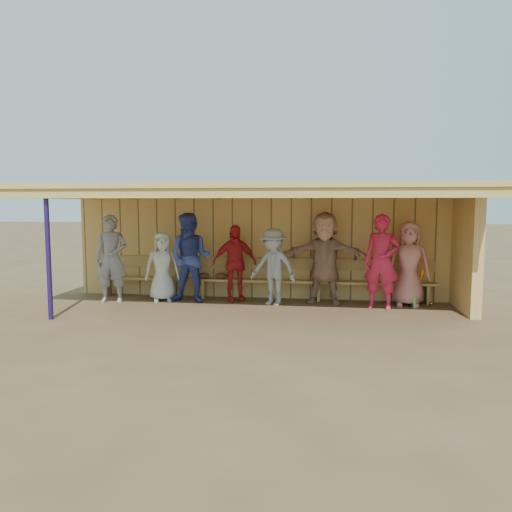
{
  "coord_description": "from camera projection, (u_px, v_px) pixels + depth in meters",
  "views": [
    {
      "loc": [
        1.43,
        -9.86,
        2.14
      ],
      "look_at": [
        0.0,
        0.35,
        1.05
      ],
      "focal_mm": 35.0,
      "sensor_mm": 36.0,
      "label": 1
    }
  ],
  "objects": [
    {
      "name": "player_d",
      "position": [
        235.0,
        263.0,
        10.92
      ],
      "size": [
        1.06,
        0.75,
        1.67
      ],
      "primitive_type": "imported",
      "rotation": [
        0.0,
        0.0,
        0.39
      ],
      "color": "red",
      "rests_on": "ground"
    },
    {
      "name": "dugout_equipment",
      "position": [
        217.0,
        277.0,
        11.19
      ],
      "size": [
        7.43,
        0.62,
        0.8
      ],
      "color": "orange",
      "rests_on": "ground"
    },
    {
      "name": "player_c",
      "position": [
        190.0,
        258.0,
        10.74
      ],
      "size": [
        0.98,
        0.79,
        1.94
      ],
      "primitive_type": "imported",
      "rotation": [
        0.0,
        0.0,
        -0.06
      ],
      "color": "#364495",
      "rests_on": "ground"
    },
    {
      "name": "bench",
      "position": [
        261.0,
        276.0,
        11.18
      ],
      "size": [
        7.6,
        0.34,
        0.93
      ],
      "color": "tan",
      "rests_on": "ground"
    },
    {
      "name": "player_h",
      "position": [
        409.0,
        264.0,
        10.37
      ],
      "size": [
        0.91,
        0.64,
        1.77
      ],
      "primitive_type": "imported",
      "rotation": [
        0.0,
        0.0,
        -0.09
      ],
      "color": "tan",
      "rests_on": "ground"
    },
    {
      "name": "player_b",
      "position": [
        162.0,
        267.0,
        10.93
      ],
      "size": [
        0.85,
        0.68,
        1.52
      ],
      "primitive_type": "imported",
      "rotation": [
        0.0,
        0.0,
        0.3
      ],
      "color": "silver",
      "rests_on": "ground"
    },
    {
      "name": "player_a",
      "position": [
        111.0,
        258.0,
        10.78
      ],
      "size": [
        0.75,
        0.54,
        1.91
      ],
      "primitive_type": "imported",
      "rotation": [
        0.0,
        0.0,
        0.12
      ],
      "color": "gray",
      "rests_on": "ground"
    },
    {
      "name": "player_f",
      "position": [
        325.0,
        258.0,
        10.64
      ],
      "size": [
        1.86,
        0.7,
        1.97
      ],
      "primitive_type": "imported",
      "rotation": [
        0.0,
        0.0,
        -0.07
      ],
      "color": "tan",
      "rests_on": "ground"
    },
    {
      "name": "player_e",
      "position": [
        273.0,
        267.0,
        10.5
      ],
      "size": [
        1.2,
        0.96,
        1.62
      ],
      "primitive_type": "imported",
      "rotation": [
        0.0,
        0.0,
        -0.39
      ],
      "color": "#989BA0",
      "rests_on": "ground"
    },
    {
      "name": "player_g",
      "position": [
        382.0,
        262.0,
        10.11
      ],
      "size": [
        0.8,
        0.62,
        1.93
      ],
      "primitive_type": "imported",
      "rotation": [
        0.0,
        0.0,
        -0.25
      ],
      "color": "#D32144",
      "rests_on": "ground"
    },
    {
      "name": "ground",
      "position": [
        254.0,
        309.0,
        10.14
      ],
      "size": [
        90.0,
        90.0,
        0.0
      ],
      "primitive_type": "plane",
      "color": "brown",
      "rests_on": "ground"
    },
    {
      "name": "dugout_structure",
      "position": [
        276.0,
        224.0,
        10.58
      ],
      "size": [
        8.8,
        3.2,
        2.5
      ],
      "color": "#DBAA5D",
      "rests_on": "ground"
    }
  ]
}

